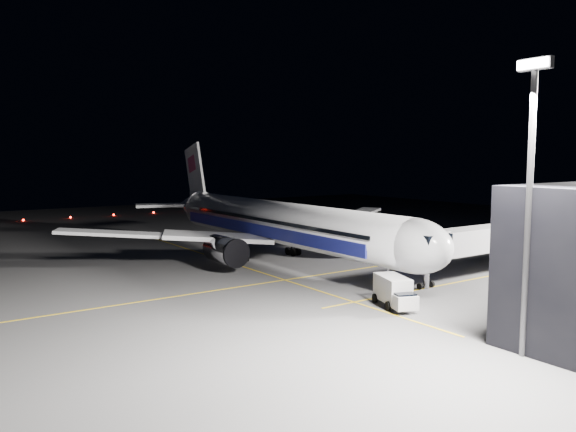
# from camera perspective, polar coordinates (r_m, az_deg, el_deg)

# --- Properties ---
(ground) EXTENTS (200.00, 200.00, 0.00)m
(ground) POSITION_cam_1_polar(r_m,az_deg,el_deg) (76.25, -0.84, -4.63)
(ground) COLOR #4C4C4F
(ground) RESTS_ON ground
(guide_line_main) EXTENTS (0.25, 80.00, 0.01)m
(guide_line_main) POSITION_cam_1_polar(r_m,az_deg,el_deg) (68.32, 3.85, -5.89)
(guide_line_main) COLOR gold
(guide_line_main) RESTS_ON ground
(guide_line_cross) EXTENTS (70.00, 0.25, 0.01)m
(guide_line_cross) POSITION_cam_1_polar(r_m,az_deg,el_deg) (73.14, -4.76, -5.10)
(guide_line_cross) COLOR gold
(guide_line_cross) RESTS_ON ground
(guide_line_side) EXTENTS (0.25, 40.00, 0.01)m
(guide_line_side) POSITION_cam_1_polar(r_m,az_deg,el_deg) (66.99, 17.13, -6.38)
(guide_line_side) COLOR gold
(guide_line_side) RESTS_ON ground
(airliner) EXTENTS (61.48, 54.22, 16.64)m
(airliner) POSITION_cam_1_polar(r_m,az_deg,el_deg) (76.36, -1.29, -0.69)
(airliner) COLOR silver
(airliner) RESTS_ON ground
(jet_bridge) EXTENTS (3.60, 34.40, 6.30)m
(jet_bridge) POSITION_cam_1_polar(r_m,az_deg,el_deg) (72.64, 21.19, -1.90)
(jet_bridge) COLOR #B2B2B7
(jet_bridge) RESTS_ON ground
(floodlight_mast_south) EXTENTS (2.40, 0.67, 20.70)m
(floodlight_mast_south) POSITION_cam_1_polar(r_m,az_deg,el_deg) (42.06, 23.36, 3.21)
(floodlight_mast_south) COLOR #59595E
(floodlight_mast_south) RESTS_ON ground
(taxiway_lights) EXTENTS (0.44, 60.44, 0.44)m
(taxiway_lights) POSITION_cam_1_polar(r_m,az_deg,el_deg) (141.30, -17.28, 0.11)
(taxiway_lights) COLOR #FF140A
(taxiway_lights) RESTS_ON ground
(service_truck) EXTENTS (5.97, 4.00, 2.85)m
(service_truck) POSITION_cam_1_polar(r_m,az_deg,el_deg) (54.05, 10.80, -7.52)
(service_truck) COLOR silver
(service_truck) RESTS_ON ground
(baggage_tug) EXTENTS (2.84, 2.33, 1.99)m
(baggage_tug) POSITION_cam_1_polar(r_m,az_deg,el_deg) (89.94, 9.47, -2.49)
(baggage_tug) COLOR black
(baggage_tug) RESTS_ON ground
(safety_cone_a) EXTENTS (0.38, 0.38, 0.57)m
(safety_cone_a) POSITION_cam_1_polar(r_m,az_deg,el_deg) (78.61, 8.35, -4.16)
(safety_cone_a) COLOR #E54D09
(safety_cone_a) RESTS_ON ground
(safety_cone_b) EXTENTS (0.46, 0.46, 0.69)m
(safety_cone_b) POSITION_cam_1_polar(r_m,az_deg,el_deg) (83.77, 5.98, -3.46)
(safety_cone_b) COLOR #E54D09
(safety_cone_b) RESTS_ON ground
(safety_cone_c) EXTENTS (0.45, 0.45, 0.68)m
(safety_cone_c) POSITION_cam_1_polar(r_m,az_deg,el_deg) (80.55, 5.95, -3.84)
(safety_cone_c) COLOR #E54D09
(safety_cone_c) RESTS_ON ground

